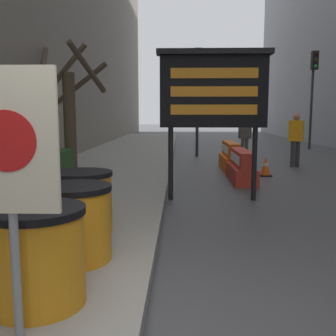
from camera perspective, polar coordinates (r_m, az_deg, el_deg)
name	(u,v)px	position (r m, az deg, el deg)	size (l,w,h in m)	color
hedge_strip	(0,181)	(7.92, -23.19, -1.74)	(0.90, 6.91, 0.60)	#284C23
bare_tree	(71,104)	(11.37, -13.97, 8.97)	(1.84, 2.11, 3.53)	#4C3D2D
barrel_drum_foreground	(37,256)	(3.40, -18.46, -11.99)	(0.79, 0.79, 0.80)	orange
barrel_drum_middle	(75,223)	(4.27, -13.42, -7.72)	(0.79, 0.79, 0.80)	orange
barrel_drum_back	(82,202)	(5.22, -12.33, -4.83)	(0.79, 0.79, 0.80)	orange
warning_sign	(8,158)	(2.74, -22.14, 1.41)	(0.66, 0.08, 1.84)	gray
message_board	(214,91)	(7.69, 6.62, 11.06)	(2.17, 0.36, 2.89)	black
jersey_barrier_red_striped	(241,168)	(10.05, 10.62, 0.03)	(0.55, 1.88, 0.79)	red
jersey_barrier_orange_far	(230,157)	(12.23, 9.04, 1.54)	(0.54, 1.89, 0.83)	orange
traffic_cone_near	(227,149)	(15.21, 8.50, 2.71)	(0.40, 0.40, 0.71)	black
traffic_cone_mid	(266,166)	(11.04, 13.99, 0.22)	(0.31, 0.31, 0.55)	black
traffic_light_near_curb	(198,79)	(15.59, 4.32, 12.72)	(0.28, 0.44, 4.17)	#2D2D30
traffic_light_far_side	(313,80)	(19.95, 20.34, 11.95)	(0.28, 0.45, 4.56)	#2D2D30
pedestrian_worker	(296,135)	(13.17, 18.07, 4.52)	(0.52, 0.42, 1.72)	#333338
pedestrian_passerby	(245,134)	(14.84, 11.10, 4.89)	(0.46, 0.32, 1.62)	#514C42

